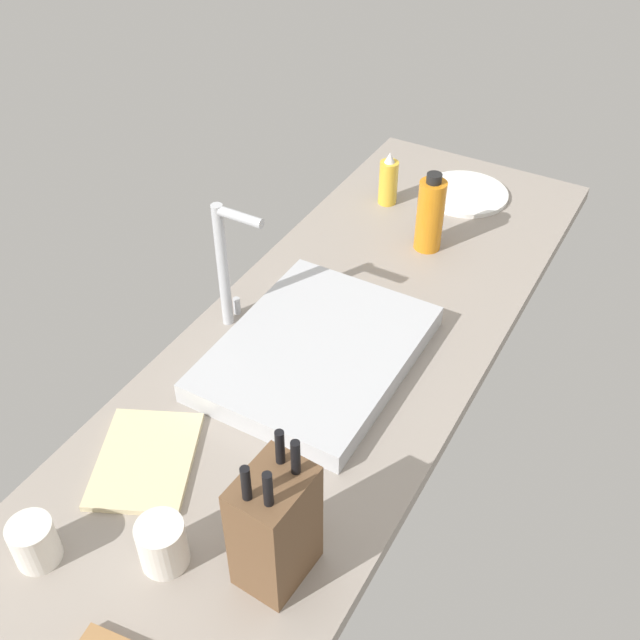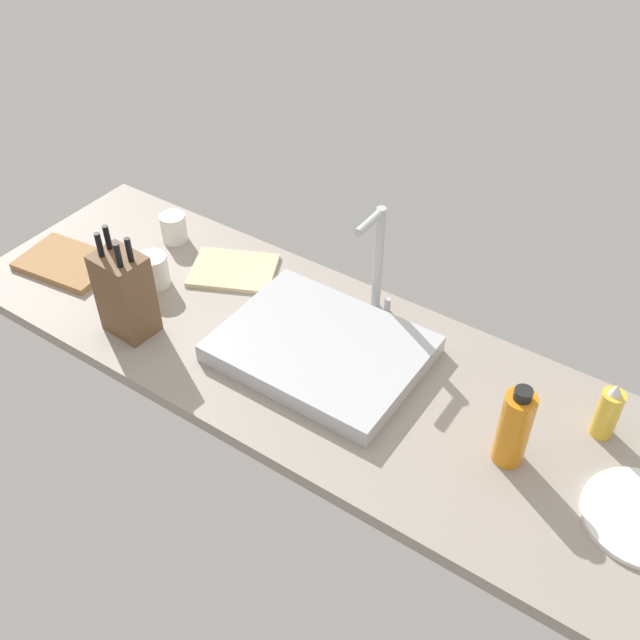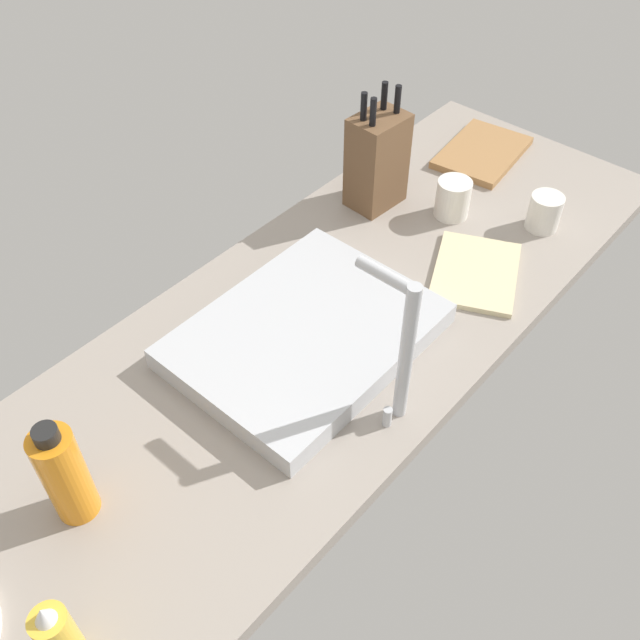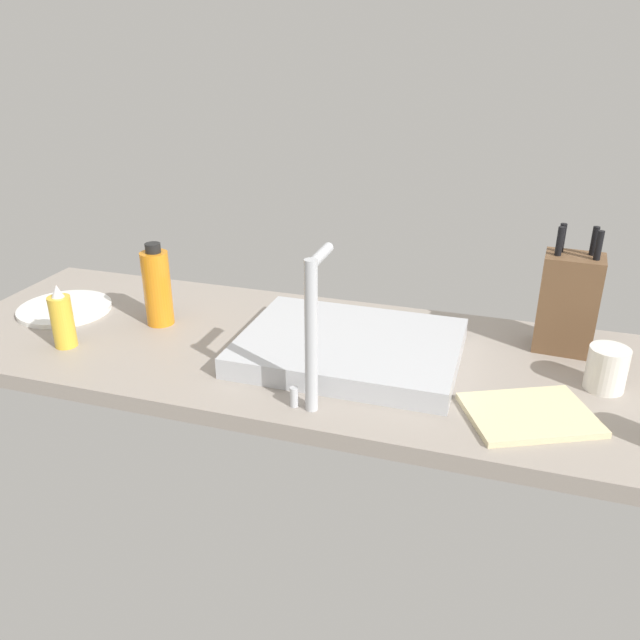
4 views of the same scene
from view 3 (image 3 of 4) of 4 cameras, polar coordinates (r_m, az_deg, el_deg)
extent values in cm
cube|color=gray|center=(135.90, -1.58, -2.35)|extent=(193.03, 60.78, 3.50)
cube|color=#B7BABF|center=(132.75, -1.17, -1.25)|extent=(47.00, 35.79, 4.61)
cylinder|color=#B7BABF|center=(113.52, 6.95, -2.81)|extent=(2.40, 2.40, 29.64)
cylinder|color=#B7BABF|center=(105.73, 5.33, 3.55)|extent=(2.00, 10.37, 2.00)
cylinder|color=#B7BABF|center=(121.52, 5.44, -7.76)|extent=(1.60, 1.60, 4.00)
cube|color=brown|center=(162.67, 4.60, 12.61)|extent=(12.77, 10.00, 21.89)
cylinder|color=black|center=(158.60, 5.19, 17.54)|extent=(1.49, 1.49, 6.17)
cylinder|color=black|center=(157.51, 6.27, 17.24)|extent=(1.49, 1.49, 6.17)
cylinder|color=black|center=(154.27, 3.54, 16.78)|extent=(1.49, 1.49, 6.17)
cylinder|color=black|center=(152.41, 4.30, 16.35)|extent=(1.49, 1.49, 6.17)
cube|color=#9E7042|center=(188.56, 12.92, 13.01)|extent=(27.09, 20.05, 1.80)
cylinder|color=gold|center=(104.70, -20.24, -22.88)|extent=(4.98, 4.98, 11.93)
cone|color=silver|center=(98.21, -21.38, -21.23)|extent=(2.74, 2.74, 2.80)
cylinder|color=orange|center=(112.62, -19.83, -11.68)|extent=(6.60, 6.60, 18.09)
cylinder|color=black|center=(104.69, -21.19, -8.62)|extent=(3.63, 3.63, 2.20)
cube|color=beige|center=(151.51, 12.41, 3.76)|extent=(27.53, 24.82, 1.20)
cylinder|color=silver|center=(164.46, 10.64, 9.59)|extent=(7.77, 7.77, 8.89)
cylinder|color=silver|center=(165.80, 17.61, 8.27)|extent=(7.23, 7.23, 8.20)
camera|label=1|loc=(2.02, 8.15, 47.62)|focal=42.41mm
camera|label=2|loc=(1.68, -65.81, 33.50)|focal=41.47mm
camera|label=4|loc=(1.19, 65.25, 0.32)|focal=35.54mm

